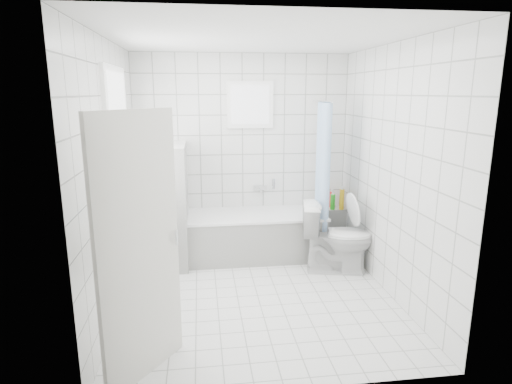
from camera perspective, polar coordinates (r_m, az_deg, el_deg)
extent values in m
plane|color=white|center=(4.68, 0.20, -13.62)|extent=(3.00, 3.00, 0.00)
plane|color=white|center=(4.21, 0.23, 19.86)|extent=(3.00, 3.00, 0.00)
cube|color=white|center=(5.73, -1.79, 5.03)|extent=(2.80, 0.02, 2.60)
cube|color=white|center=(2.82, 4.29, -3.57)|extent=(2.80, 0.02, 2.60)
cube|color=white|center=(4.30, -18.60, 1.63)|extent=(0.02, 3.00, 2.60)
cube|color=white|center=(4.65, 17.59, 2.52)|extent=(0.02, 3.00, 2.60)
cube|color=white|center=(4.54, -17.61, 6.11)|extent=(0.01, 0.90, 1.40)
cube|color=white|center=(5.64, -0.76, 11.54)|extent=(0.50, 0.01, 0.50)
cube|color=white|center=(4.67, -16.45, -2.89)|extent=(0.18, 1.02, 0.08)
cube|color=silver|center=(3.21, -15.23, -7.51)|extent=(0.51, 0.67, 2.00)
cube|color=white|center=(5.62, 0.00, -5.89)|extent=(1.74, 0.75, 0.55)
cube|color=white|center=(5.53, 0.00, -3.05)|extent=(1.76, 0.77, 0.03)
cube|color=white|center=(5.40, -9.94, -1.63)|extent=(0.15, 0.85, 1.50)
cube|color=white|center=(6.10, 10.52, -4.56)|extent=(0.40, 0.24, 0.55)
imported|color=white|center=(5.22, 10.76, -5.99)|extent=(0.90, 0.63, 0.84)
cylinder|color=silver|center=(5.45, 8.79, 11.87)|extent=(0.02, 0.80, 0.02)
cube|color=silver|center=(5.79, 0.55, 0.61)|extent=(0.18, 0.06, 0.06)
imported|color=pink|center=(4.93, -15.90, -0.41)|extent=(0.12, 0.12, 0.19)
imported|color=#31A6DD|center=(4.45, -16.81, -1.97)|extent=(0.11, 0.10, 0.18)
imported|color=white|center=(4.63, -16.44, -1.48)|extent=(0.16, 0.16, 0.16)
cylinder|color=red|center=(6.01, 10.08, -0.99)|extent=(0.06, 0.06, 0.22)
cylinder|color=yellow|center=(5.92, 11.36, -0.97)|extent=(0.06, 0.06, 0.28)
cylinder|color=green|center=(5.90, 10.19, -1.30)|extent=(0.06, 0.06, 0.21)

